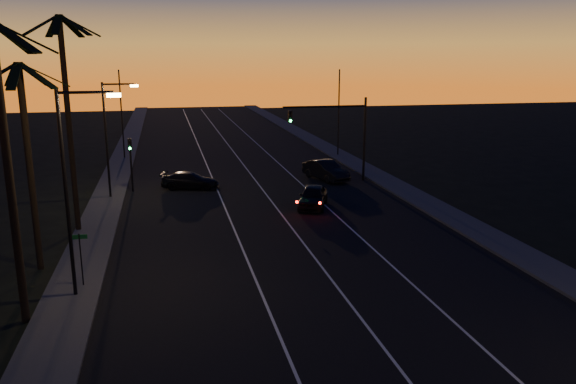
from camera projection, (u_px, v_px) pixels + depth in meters
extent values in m
cube|color=black|center=(277.00, 219.00, 36.34)|extent=(20.00, 170.00, 0.01)
cube|color=#383836|center=(96.00, 229.00, 33.97)|extent=(2.40, 170.00, 0.16)
cube|color=#383836|center=(436.00, 208.00, 38.67)|extent=(2.40, 170.00, 0.16)
cube|color=silver|center=(231.00, 222.00, 35.70)|extent=(0.12, 160.00, 0.01)
cube|color=silver|center=(285.00, 218.00, 36.44)|extent=(0.12, 160.00, 0.01)
cube|color=silver|center=(336.00, 215.00, 37.17)|extent=(0.12, 160.00, 0.01)
cylinder|color=black|center=(10.00, 181.00, 20.96)|extent=(0.32, 0.32, 11.50)
cube|color=black|center=(25.00, 37.00, 20.20)|extent=(2.18, 0.92, 1.18)
cube|color=black|center=(13.00, 38.00, 20.74)|extent=(1.25, 2.12, 1.18)
cube|color=black|center=(14.00, 36.00, 19.31)|extent=(1.95, 1.61, 1.18)
cylinder|color=black|center=(30.00, 170.00, 26.70)|extent=(0.32, 0.32, 10.00)
cube|color=black|center=(45.00, 75.00, 26.12)|extent=(2.18, 0.92, 1.18)
cube|color=black|center=(34.00, 74.00, 26.67)|extent=(1.25, 2.12, 1.18)
cube|color=black|center=(13.00, 74.00, 26.45)|extent=(1.34, 2.09, 1.18)
cube|color=black|center=(14.00, 76.00, 24.66)|extent=(0.45, 2.16, 1.18)
cube|color=black|center=(36.00, 75.00, 25.23)|extent=(1.95, 1.61, 1.18)
cylinder|color=black|center=(69.00, 128.00, 32.31)|extent=(0.32, 0.32, 12.50)
cube|color=black|center=(80.00, 26.00, 31.44)|extent=(2.18, 0.92, 1.18)
cube|color=black|center=(71.00, 26.00, 31.98)|extent=(1.25, 2.12, 1.18)
cube|color=black|center=(54.00, 26.00, 31.77)|extent=(1.34, 2.09, 1.18)
cube|color=black|center=(41.00, 25.00, 30.95)|extent=(2.18, 0.82, 1.18)
cube|color=black|center=(42.00, 25.00, 30.16)|extent=(1.90, 1.69, 1.18)
cube|color=black|center=(57.00, 24.00, 29.97)|extent=(0.45, 2.16, 1.18)
cube|color=black|center=(74.00, 25.00, 30.54)|extent=(1.95, 1.61, 1.18)
cylinder|color=black|center=(66.00, 198.00, 23.48)|extent=(0.16, 0.16, 9.00)
cylinder|color=black|center=(85.00, 92.00, 22.69)|extent=(2.20, 0.12, 0.12)
cube|color=#E6AC5C|center=(114.00, 95.00, 22.95)|extent=(0.55, 0.26, 0.16)
cylinder|color=black|center=(106.00, 142.00, 40.62)|extent=(0.16, 0.16, 8.50)
cylinder|color=black|center=(118.00, 84.00, 39.89)|extent=(2.20, 0.12, 0.12)
cube|color=#E6AC5C|center=(134.00, 86.00, 40.15)|extent=(0.55, 0.26, 0.16)
cylinder|color=black|center=(81.00, 261.00, 25.23)|extent=(0.06, 0.06, 2.60)
cube|color=#0D4E1D|center=(79.00, 237.00, 24.96)|extent=(0.70, 0.03, 0.20)
cylinder|color=black|center=(364.00, 139.00, 47.00)|extent=(0.20, 0.20, 7.00)
cylinder|color=black|center=(325.00, 107.00, 45.61)|extent=(7.00, 0.16, 0.16)
cube|color=black|center=(290.00, 117.00, 45.17)|extent=(0.32, 0.28, 1.00)
sphere|color=black|center=(291.00, 113.00, 44.94)|extent=(0.20, 0.20, 0.20)
sphere|color=black|center=(290.00, 117.00, 45.01)|extent=(0.20, 0.20, 0.20)
sphere|color=#14FF59|center=(290.00, 121.00, 45.09)|extent=(0.20, 0.20, 0.20)
cylinder|color=black|center=(131.00, 165.00, 43.34)|extent=(0.14, 0.14, 4.20)
cube|color=black|center=(130.00, 145.00, 42.97)|extent=(0.28, 0.25, 0.90)
sphere|color=black|center=(129.00, 141.00, 42.76)|extent=(0.18, 0.18, 0.18)
sphere|color=black|center=(130.00, 145.00, 42.82)|extent=(0.18, 0.18, 0.18)
sphere|color=#14FF59|center=(130.00, 148.00, 42.89)|extent=(0.18, 0.18, 0.18)
cylinder|color=black|center=(122.00, 115.00, 56.70)|extent=(0.14, 0.14, 9.00)
cylinder|color=black|center=(339.00, 113.00, 58.47)|extent=(0.14, 0.14, 9.00)
imported|color=black|center=(313.00, 196.00, 39.13)|extent=(3.29, 4.77, 1.51)
sphere|color=#FF0F05|center=(297.00, 202.00, 36.66)|extent=(0.18, 0.18, 0.18)
sphere|color=#FF0F05|center=(320.00, 203.00, 36.42)|extent=(0.18, 0.18, 0.18)
imported|color=black|center=(326.00, 170.00, 47.81)|extent=(3.19, 5.25, 1.63)
imported|color=black|center=(190.00, 180.00, 44.57)|extent=(4.88, 2.97, 1.32)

